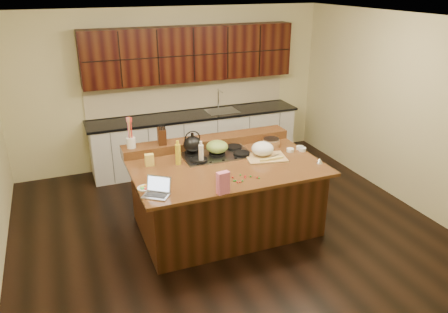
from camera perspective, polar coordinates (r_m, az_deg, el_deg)
name	(u,v)px	position (r m, az deg, el deg)	size (l,w,h in m)	color
room	(225,132)	(5.44, 0.19, 3.22)	(5.52, 5.02, 2.72)	black
island	(225,195)	(5.79, 0.18, -5.08)	(2.40, 1.60, 0.92)	black
back_ledge	(207,142)	(6.19, -2.22, 1.96)	(2.40, 0.30, 0.12)	black
cooktop	(217,154)	(5.85, -0.90, 0.28)	(0.92, 0.52, 0.05)	gray
back_counter	(194,111)	(7.65, -3.93, 5.98)	(3.70, 0.66, 2.40)	silver
kettle	(193,144)	(5.82, -4.13, 1.61)	(0.25, 0.25, 0.22)	black
green_bowl	(217,147)	(5.81, -0.91, 1.29)	(0.29, 0.29, 0.16)	olive
laptop	(157,190)	(4.86, -8.71, -4.36)	(0.36, 0.34, 0.19)	#B7B7BC
oil_bottle	(178,154)	(5.56, -6.02, 0.27)	(0.07, 0.07, 0.27)	yellow
vinegar_bottle	(201,154)	(5.57, -3.01, 0.31)	(0.06, 0.06, 0.25)	silver
wooden_tray	(263,151)	(5.79, 5.18, 0.76)	(0.57, 0.46, 0.21)	tan
ramekin_a	(302,149)	(6.10, 10.19, 0.93)	(0.10, 0.10, 0.04)	white
ramekin_b	(300,148)	(6.15, 9.89, 1.13)	(0.10, 0.10, 0.04)	white
ramekin_c	(290,150)	(6.05, 8.65, 0.84)	(0.10, 0.10, 0.04)	white
strainer_bowl	(271,143)	(6.21, 6.19, 1.79)	(0.24, 0.24, 0.09)	#996B3F
kitchen_timer	(320,161)	(5.74, 12.38, -0.51)	(0.08, 0.08, 0.07)	silver
pink_bag	(223,183)	(4.79, -0.12, -3.46)	(0.14, 0.07, 0.26)	pink
candy_plate	(145,188)	(5.03, -10.26, -4.07)	(0.18, 0.18, 0.01)	white
package_box	(149,160)	(5.59, -9.72, -0.44)	(0.11, 0.08, 0.15)	#F9D557
utensil_crock	(131,143)	(5.90, -12.04, 1.77)	(0.12, 0.12, 0.14)	white
knife_block	(162,136)	(5.96, -8.12, 2.64)	(0.11, 0.17, 0.21)	black
gumdrop_0	(233,177)	(5.20, 1.13, -2.75)	(0.02, 0.02, 0.02)	red
gumdrop_1	(251,176)	(5.23, 3.49, -2.61)	(0.02, 0.02, 0.02)	#198C26
gumdrop_2	(240,182)	(5.09, 2.11, -3.36)	(0.02, 0.02, 0.02)	red
gumdrop_3	(243,181)	(5.12, 2.44, -3.18)	(0.02, 0.02, 0.02)	#198C26
gumdrop_4	(245,176)	(5.23, 2.79, -2.58)	(0.02, 0.02, 0.02)	red
gumdrop_5	(234,181)	(5.11, 1.31, -3.21)	(0.02, 0.02, 0.02)	#198C26
gumdrop_6	(238,182)	(5.08, 1.79, -3.40)	(0.02, 0.02, 0.02)	red
gumdrop_7	(235,181)	(5.12, 1.51, -3.17)	(0.02, 0.02, 0.02)	#198C26
gumdrop_8	(257,178)	(5.21, 4.37, -2.76)	(0.02, 0.02, 0.02)	red
gumdrop_9	(220,178)	(5.18, -0.47, -2.83)	(0.02, 0.02, 0.02)	#198C26
gumdrop_10	(245,177)	(5.20, 2.75, -2.75)	(0.02, 0.02, 0.02)	red
gumdrop_11	(240,175)	(5.27, 2.16, -2.41)	(0.02, 0.02, 0.02)	#198C26
gumdrop_12	(224,184)	(5.05, -0.04, -3.56)	(0.02, 0.02, 0.02)	red
gumdrop_13	(259,178)	(5.20, 4.61, -2.82)	(0.02, 0.02, 0.02)	#198C26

